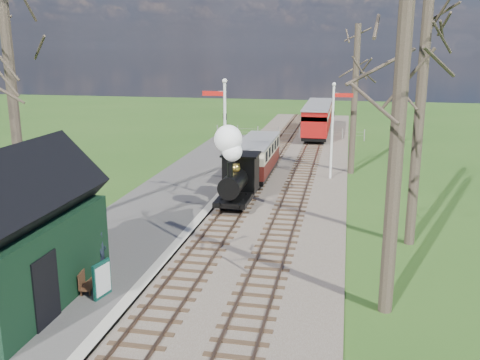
% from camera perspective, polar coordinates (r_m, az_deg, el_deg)
% --- Properties ---
extents(distant_hills, '(114.40, 48.00, 22.02)m').
position_cam_1_polar(distant_hills, '(77.45, 8.08, -4.02)').
color(distant_hills, '#385B23').
rests_on(distant_hills, ground).
extents(ballast_bed, '(8.00, 60.00, 0.10)m').
position_cam_1_polar(ballast_bed, '(32.34, 4.27, 0.35)').
color(ballast_bed, brown).
rests_on(ballast_bed, ground).
extents(track_near, '(1.60, 60.00, 0.15)m').
position_cam_1_polar(track_near, '(32.51, 2.00, 0.55)').
color(track_near, brown).
rests_on(track_near, ground).
extents(track_far, '(1.60, 60.00, 0.15)m').
position_cam_1_polar(track_far, '(32.20, 6.57, 0.33)').
color(track_far, brown).
rests_on(track_far, ground).
extents(platform, '(5.00, 44.00, 0.20)m').
position_cam_1_polar(platform, '(25.88, -8.62, -3.18)').
color(platform, '#474442').
rests_on(platform, ground).
extents(coping_strip, '(0.40, 44.00, 0.21)m').
position_cam_1_polar(coping_strip, '(25.21, -3.69, -3.51)').
color(coping_strip, '#B2AD9E').
rests_on(coping_strip, ground).
extents(station_shed, '(3.25, 6.30, 4.78)m').
position_cam_1_polar(station_shed, '(17.09, -22.92, -5.67)').
color(station_shed, black).
rests_on(station_shed, platform).
extents(semaphore_near, '(1.22, 0.24, 6.22)m').
position_cam_1_polar(semaphore_near, '(26.19, -1.76, 5.10)').
color(semaphore_near, silver).
rests_on(semaphore_near, ground).
extents(semaphore_far, '(1.22, 0.24, 5.72)m').
position_cam_1_polar(semaphore_far, '(31.50, 9.96, 5.93)').
color(semaphore_far, silver).
rests_on(semaphore_far, ground).
extents(bare_trees, '(15.51, 22.39, 12.00)m').
position_cam_1_polar(bare_trees, '(19.81, 0.28, 6.82)').
color(bare_trees, '#382D23').
rests_on(bare_trees, ground).
extents(fence_line, '(12.60, 0.08, 1.00)m').
position_cam_1_polar(fence_line, '(46.01, 5.24, 5.09)').
color(fence_line, slate).
rests_on(fence_line, ground).
extents(locomotive, '(1.63, 3.81, 4.09)m').
position_cam_1_polar(locomotive, '(25.72, -0.42, 1.03)').
color(locomotive, black).
rests_on(locomotive, ground).
extents(coach, '(1.91, 6.54, 2.01)m').
position_cam_1_polar(coach, '(31.64, 1.84, 2.58)').
color(coach, black).
rests_on(coach, ground).
extents(red_carriage_a, '(2.16, 5.35, 2.27)m').
position_cam_1_polar(red_carriage_a, '(44.93, 8.10, 6.09)').
color(red_carriage_a, black).
rests_on(red_carriage_a, ground).
extents(red_carriage_b, '(2.16, 5.35, 2.27)m').
position_cam_1_polar(red_carriage_b, '(50.38, 8.48, 6.94)').
color(red_carriage_b, black).
rests_on(red_carriage_b, ground).
extents(sign_board, '(0.26, 0.78, 1.14)m').
position_cam_1_polar(sign_board, '(17.19, -14.50, -10.23)').
color(sign_board, '#0D3F33').
rests_on(sign_board, platform).
extents(bench, '(0.59, 1.30, 0.72)m').
position_cam_1_polar(bench, '(17.96, -15.98, -10.07)').
color(bench, '#4D2F1B').
rests_on(bench, platform).
extents(person, '(0.49, 0.62, 1.50)m').
position_cam_1_polar(person, '(18.91, -14.62, -7.38)').
color(person, '#1B2331').
rests_on(person, platform).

